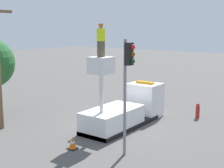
{
  "coord_description": "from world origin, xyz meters",
  "views": [
    {
      "loc": [
        -14.95,
        -10.31,
        5.87
      ],
      "look_at": [
        -2.66,
        -1.29,
        3.13
      ],
      "focal_mm": 50.0,
      "sensor_mm": 36.0,
      "label": 1
    }
  ],
  "objects_px": {
    "bucket_truck": "(126,110)",
    "traffic_light_pole": "(128,75)",
    "fire_hydrant": "(198,111)",
    "traffic_cone_rear": "(73,143)",
    "worker": "(101,40)"
  },
  "relations": [
    {
      "from": "bucket_truck",
      "to": "worker",
      "type": "xyz_separation_m",
      "value": [
        -2.42,
        0.0,
        4.31
      ]
    },
    {
      "from": "bucket_truck",
      "to": "traffic_light_pole",
      "type": "bearing_deg",
      "value": -145.49
    },
    {
      "from": "fire_hydrant",
      "to": "traffic_cone_rear",
      "type": "relative_size",
      "value": 1.62
    },
    {
      "from": "bucket_truck",
      "to": "fire_hydrant",
      "type": "bearing_deg",
      "value": -37.71
    },
    {
      "from": "bucket_truck",
      "to": "traffic_cone_rear",
      "type": "xyz_separation_m",
      "value": [
        -4.87,
        -0.11,
        -0.63
      ]
    },
    {
      "from": "fire_hydrant",
      "to": "bucket_truck",
      "type": "bearing_deg",
      "value": 142.29
    },
    {
      "from": "bucket_truck",
      "to": "traffic_light_pole",
      "type": "height_order",
      "value": "traffic_light_pole"
    },
    {
      "from": "traffic_light_pole",
      "to": "fire_hydrant",
      "type": "height_order",
      "value": "traffic_light_pole"
    },
    {
      "from": "bucket_truck",
      "to": "fire_hydrant",
      "type": "height_order",
      "value": "bucket_truck"
    },
    {
      "from": "traffic_light_pole",
      "to": "worker",
      "type": "bearing_deg",
      "value": 60.59
    },
    {
      "from": "traffic_light_pole",
      "to": "traffic_cone_rear",
      "type": "bearing_deg",
      "value": 109.49
    },
    {
      "from": "fire_hydrant",
      "to": "traffic_cone_rear",
      "type": "distance_m",
      "value": 9.33
    },
    {
      "from": "traffic_light_pole",
      "to": "traffic_cone_rear",
      "type": "xyz_separation_m",
      "value": [
        -0.92,
        2.6,
        -3.53
      ]
    },
    {
      "from": "worker",
      "to": "traffic_cone_rear",
      "type": "height_order",
      "value": "worker"
    },
    {
      "from": "traffic_light_pole",
      "to": "fire_hydrant",
      "type": "distance_m",
      "value": 8.6
    }
  ]
}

